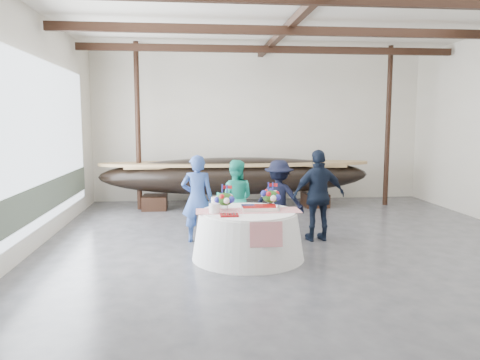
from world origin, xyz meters
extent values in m
cube|color=#3D3D42|center=(0.00, 0.00, 0.00)|extent=(10.00, 12.00, 0.01)
cube|color=silver|center=(0.00, 6.00, 2.25)|extent=(10.00, 0.02, 4.50)
cube|color=silver|center=(-5.00, 0.00, 2.25)|extent=(0.02, 12.00, 4.50)
cube|color=black|center=(0.00, 1.50, 4.25)|extent=(9.80, 0.12, 0.18)
cube|color=black|center=(0.00, 4.00, 4.25)|extent=(9.80, 0.12, 0.18)
cube|color=black|center=(0.00, 0.00, 4.38)|extent=(0.15, 11.76, 0.15)
cylinder|color=black|center=(-3.50, 4.62, 2.25)|extent=(0.14, 0.14, 4.50)
cylinder|color=black|center=(3.50, 4.62, 2.25)|extent=(0.14, 0.14, 4.50)
cube|color=silver|center=(-4.95, 1.00, 2.00)|extent=(0.02, 7.00, 3.20)
cube|color=#596654|center=(-4.94, 1.00, 0.90)|extent=(0.02, 7.00, 0.60)
cube|color=black|center=(-3.09, 4.62, 0.19)|extent=(0.66, 0.85, 0.38)
cube|color=black|center=(1.42, 4.62, 0.19)|extent=(0.66, 0.85, 0.38)
ellipsoid|color=black|center=(-0.84, 4.62, 0.89)|extent=(7.52, 1.50, 1.03)
cube|color=#9E7A4C|center=(-0.84, 4.62, 1.18)|extent=(6.02, 0.99, 0.06)
cone|color=white|center=(-1.09, -0.28, 0.41)|extent=(1.97, 1.97, 0.81)
cylinder|color=white|center=(-1.09, -0.28, 0.82)|extent=(1.67, 1.67, 0.04)
cube|color=red|center=(-1.09, -0.28, 0.85)|extent=(1.83, 0.57, 0.01)
cube|color=white|center=(-0.89, -0.25, 0.88)|extent=(0.60, 0.40, 0.07)
cylinder|color=white|center=(-1.69, -0.43, 0.93)|extent=(0.18, 0.18, 0.17)
cylinder|color=white|center=(-1.63, 0.04, 0.94)|extent=(0.18, 0.18, 0.20)
cube|color=maroon|center=(-1.45, -0.70, 0.86)|extent=(0.30, 0.24, 0.03)
cone|color=silver|center=(-0.58, -0.40, 0.90)|extent=(0.09, 0.09, 0.12)
imported|color=#2B478A|center=(-1.96, 0.94, 0.87)|extent=(0.67, 0.46, 1.75)
imported|color=#21AE92|center=(-1.18, 1.20, 0.81)|extent=(0.88, 0.74, 1.62)
imported|color=black|center=(-0.26, 1.21, 0.80)|extent=(1.17, 0.90, 1.61)
imported|color=black|center=(0.47, 0.80, 0.92)|extent=(1.12, 0.56, 1.84)
camera|label=1|loc=(-2.04, -8.26, 2.38)|focal=35.00mm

